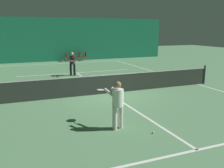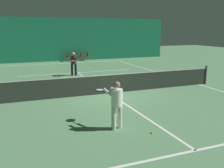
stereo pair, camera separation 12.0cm
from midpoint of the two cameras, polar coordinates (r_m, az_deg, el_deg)
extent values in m
plane|color=#56845B|center=(12.32, -0.43, -2.12)|extent=(60.00, 60.00, 0.00)
cube|color=#196B4C|center=(25.31, -11.85, 9.90)|extent=(23.00, 0.12, 4.21)
cube|color=white|center=(23.64, -10.84, 4.66)|extent=(11.00, 0.10, 0.00)
cube|color=white|center=(18.32, -7.62, 2.58)|extent=(8.25, 0.10, 0.00)
cube|color=white|center=(7.08, 19.04, -14.16)|extent=(8.25, 0.10, 0.00)
cube|color=white|center=(15.13, 19.41, -0.09)|extent=(0.10, 23.80, 0.00)
cube|color=white|center=(12.32, -0.43, -2.11)|extent=(0.10, 12.80, 0.00)
cube|color=#2D332D|center=(12.21, -0.43, 0.03)|extent=(11.90, 0.02, 0.95)
cube|color=white|center=(12.12, -0.44, 2.11)|extent=(11.90, 0.02, 0.05)
cylinder|color=#333338|center=(15.33, 20.83, 1.99)|extent=(0.10, 0.10, 1.07)
cylinder|color=beige|center=(7.84, 0.84, -7.85)|extent=(0.18, 0.18, 0.75)
cylinder|color=beige|center=(7.97, 2.24, -7.50)|extent=(0.18, 0.18, 0.75)
cylinder|color=white|center=(7.71, 1.57, -3.14)|extent=(0.43, 0.43, 0.54)
sphere|color=#936B4C|center=(7.61, 1.59, -0.18)|extent=(0.21, 0.21, 0.21)
cylinder|color=white|center=(7.79, -0.35, -2.03)|extent=(0.21, 0.52, 0.22)
cylinder|color=white|center=(7.95, 1.31, -1.73)|extent=(0.21, 0.52, 0.22)
cylinder|color=black|center=(8.20, -1.16, -1.77)|extent=(0.10, 0.30, 0.03)
torus|color=black|center=(8.44, -2.32, -1.36)|extent=(0.40, 0.40, 0.03)
cylinder|color=silver|center=(8.44, -2.32, -1.36)|extent=(0.34, 0.34, 0.00)
cylinder|color=black|center=(17.22, -8.10, 3.24)|extent=(0.18, 0.18, 0.78)
cylinder|color=black|center=(17.23, -8.93, 3.22)|extent=(0.18, 0.18, 0.78)
cylinder|color=#232328|center=(17.14, -8.58, 5.44)|extent=(0.45, 0.45, 0.56)
sphere|color=#DBAD89|center=(17.09, -8.63, 6.84)|extent=(0.21, 0.21, 0.21)
cylinder|color=#232328|center=(16.86, -8.14, 5.78)|extent=(0.23, 0.54, 0.23)
cylinder|color=#232328|center=(16.88, -9.13, 5.75)|extent=(0.23, 0.54, 0.23)
cylinder|color=black|center=(16.47, -8.68, 5.37)|extent=(0.11, 0.30, 0.03)
torus|color=red|center=(16.17, -8.73, 5.24)|extent=(0.41, 0.41, 0.03)
cylinder|color=silver|center=(16.17, -8.73, 5.24)|extent=(0.34, 0.34, 0.00)
cylinder|color=brown|center=(25.16, -10.82, 5.56)|extent=(0.03, 0.03, 0.39)
cylinder|color=brown|center=(24.78, -10.66, 5.47)|extent=(0.03, 0.03, 0.39)
cylinder|color=brown|center=(25.23, -9.97, 5.62)|extent=(0.03, 0.03, 0.39)
cylinder|color=brown|center=(24.86, -9.79, 5.52)|extent=(0.03, 0.03, 0.39)
cube|color=#A51E1E|center=(24.98, -10.33, 6.04)|extent=(0.44, 0.44, 0.05)
cube|color=#A51E1E|center=(25.00, -9.90, 6.58)|extent=(0.04, 0.44, 0.40)
cylinder|color=brown|center=(25.28, -9.34, 5.65)|extent=(0.03, 0.03, 0.39)
cylinder|color=brown|center=(24.92, -9.16, 5.56)|extent=(0.03, 0.03, 0.39)
cylinder|color=brown|center=(25.37, -8.50, 5.70)|extent=(0.03, 0.03, 0.39)
cylinder|color=brown|center=(25.00, -8.30, 5.61)|extent=(0.03, 0.03, 0.39)
cube|color=#A51E1E|center=(25.12, -8.84, 6.13)|extent=(0.44, 0.44, 0.05)
cube|color=#A51E1E|center=(25.14, -8.41, 6.67)|extent=(0.04, 0.44, 0.40)
cylinder|color=brown|center=(25.43, -7.88, 5.74)|extent=(0.03, 0.03, 0.39)
cylinder|color=brown|center=(25.06, -7.68, 5.65)|extent=(0.03, 0.03, 0.39)
cylinder|color=brown|center=(25.52, -7.05, 5.78)|extent=(0.03, 0.03, 0.39)
cylinder|color=brown|center=(25.15, -6.83, 5.69)|extent=(0.03, 0.03, 0.39)
cube|color=#A51E1E|center=(25.27, -7.37, 6.21)|extent=(0.44, 0.44, 0.05)
cube|color=#A51E1E|center=(25.29, -6.95, 6.74)|extent=(0.04, 0.44, 0.40)
cylinder|color=brown|center=(25.59, -6.44, 5.82)|extent=(0.03, 0.03, 0.39)
cylinder|color=brown|center=(25.23, -6.21, 5.73)|extent=(0.03, 0.03, 0.39)
cylinder|color=brown|center=(25.69, -5.61, 5.86)|extent=(0.03, 0.03, 0.39)
cylinder|color=brown|center=(25.33, -5.38, 5.77)|extent=(0.03, 0.03, 0.39)
cube|color=#A51E1E|center=(25.43, -5.92, 6.29)|extent=(0.44, 0.44, 0.05)
cube|color=#A51E1E|center=(25.47, -5.49, 6.81)|extent=(0.04, 0.44, 0.40)
sphere|color=#D1DB33|center=(7.79, 9.61, -10.87)|extent=(0.07, 0.07, 0.07)
camera|label=1|loc=(0.06, -89.67, 0.07)|focal=40.00mm
camera|label=2|loc=(0.06, 90.33, -0.07)|focal=40.00mm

